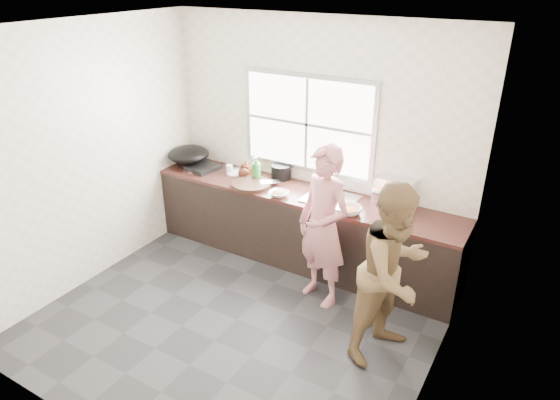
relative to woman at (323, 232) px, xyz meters
The scene contains 30 objects.
floor 1.20m from the woman, 126.17° to the right, with size 3.60×3.20×0.01m, color #2C2C2F.
ceiling 2.14m from the woman, 126.17° to the right, with size 3.60×3.20×0.01m, color silver.
wall_back 1.17m from the woman, 121.85° to the left, with size 3.60×0.01×2.70m, color silver.
wall_left 2.52m from the woman, 162.54° to the right, with size 0.01×3.20×2.70m, color beige.
wall_right 1.57m from the woman, 30.22° to the right, with size 0.01×3.20×2.70m, color beige.
wall_front 2.47m from the woman, 102.96° to the right, with size 3.60×0.01×2.70m, color beige.
cabinet 0.85m from the woman, 134.29° to the left, with size 3.60×0.62×0.82m, color black.
countertop 0.77m from the woman, 134.29° to the left, with size 3.60×0.64×0.04m, color #361B16.
sink 0.59m from the woman, 108.88° to the left, with size 0.55×0.45×0.02m, color silver.
faucet 0.81m from the woman, 104.10° to the left, with size 0.02×0.02×0.30m, color silver.
window_frame 1.32m from the woman, 126.85° to the left, with size 1.60×0.05×1.10m, color #9EA0A5.
window_glazing 1.30m from the woman, 127.67° to the left, with size 1.50×0.01×1.00m, color white.
woman is the anchor object (origin of this frame).
person_side 0.93m from the woman, 24.36° to the right, with size 0.78×0.61×1.61m, color brown.
cutting_board 1.19m from the woman, 159.86° to the left, with size 0.45×0.45×0.04m, color black.
cleaver 1.10m from the woman, 150.05° to the left, with size 0.22×0.11×0.01m, color silver.
bowl_mince 0.80m from the woman, 154.27° to the left, with size 0.21×0.21×0.05m, color white.
bowl_crabs 0.38m from the woman, 69.87° to the left, with size 0.19×0.19×0.06m, color silver.
bowl_held 0.50m from the woman, 107.92° to the left, with size 0.20×0.20×0.06m, color white.
black_pot 1.23m from the woman, 140.21° to the left, with size 0.23×0.23×0.17m, color black.
plate_food 1.61m from the woman, 156.82° to the left, with size 0.24×0.24×0.02m, color silver.
bottle_green 1.33m from the woman, 152.78° to the left, with size 0.11×0.11×0.29m, color #27782B.
bottle_brown_tall 1.48m from the woman, 154.70° to the left, with size 0.09×0.09×0.19m, color #452511.
bottle_brown_short 1.46m from the woman, 156.50° to the left, with size 0.13×0.13×0.16m, color #3F1B0F.
glass_jar 1.67m from the woman, 159.00° to the left, with size 0.08×0.08×0.11m, color silver.
burner 1.99m from the woman, 164.28° to the left, with size 0.35×0.35×0.05m, color black.
wok 2.21m from the woman, 165.63° to the left, with size 0.50×0.50×0.19m, color black.
dish_rack 0.93m from the woman, 60.54° to the left, with size 0.41×0.29×0.31m, color silver.
pot_lid_left 2.04m from the woman, 166.32° to the left, with size 0.24×0.24×0.01m, color silver.
pot_lid_right 1.67m from the woman, 154.81° to the left, with size 0.23×0.23×0.01m, color #B9BAC0.
Camera 1 is at (2.35, -3.14, 3.12)m, focal length 32.00 mm.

